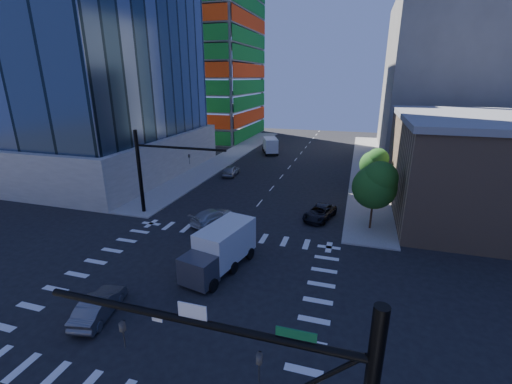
% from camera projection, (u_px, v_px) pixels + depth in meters
% --- Properties ---
extents(ground, '(160.00, 160.00, 0.00)m').
position_uv_depth(ground, '(190.00, 287.00, 24.50)').
color(ground, black).
rests_on(ground, ground).
extents(road_markings, '(20.00, 20.00, 0.01)m').
position_uv_depth(road_markings, '(190.00, 287.00, 24.49)').
color(road_markings, silver).
rests_on(road_markings, ground).
extents(sidewalk_ne, '(5.00, 60.00, 0.15)m').
position_uv_depth(sidewalk_ne, '(367.00, 166.00, 57.40)').
color(sidewalk_ne, gray).
rests_on(sidewalk_ne, ground).
extents(sidewalk_nw, '(5.00, 60.00, 0.15)m').
position_uv_depth(sidewalk_nw, '(228.00, 157.00, 64.20)').
color(sidewalk_nw, gray).
rests_on(sidewalk_nw, ground).
extents(construction_building, '(25.16, 34.50, 70.60)m').
position_uv_depth(construction_building, '(200.00, 31.00, 80.37)').
color(construction_building, gray).
rests_on(construction_building, ground).
extents(commercial_building, '(20.50, 22.50, 10.60)m').
position_uv_depth(commercial_building, '(498.00, 167.00, 35.99)').
color(commercial_building, '#8B6D51').
rests_on(commercial_building, ground).
extents(bg_building_ne, '(24.00, 30.00, 28.00)m').
position_uv_depth(bg_building_ne, '(457.00, 79.00, 62.66)').
color(bg_building_ne, slate).
rests_on(bg_building_ne, ground).
extents(signal_mast_nw, '(10.20, 0.40, 9.00)m').
position_uv_depth(signal_mast_nw, '(151.00, 165.00, 35.91)').
color(signal_mast_nw, black).
rests_on(signal_mast_nw, sidewalk_nw).
extents(tree_south, '(4.16, 4.16, 6.82)m').
position_uv_depth(tree_south, '(376.00, 184.00, 32.20)').
color(tree_south, '#382316').
rests_on(tree_south, sidewalk_ne).
extents(tree_north, '(3.54, 3.52, 5.78)m').
position_uv_depth(tree_north, '(375.00, 163.00, 43.24)').
color(tree_north, '#382316').
rests_on(tree_north, sidewalk_ne).
extents(car_nb_far, '(3.52, 5.41, 1.39)m').
position_uv_depth(car_nb_far, '(320.00, 213.00, 36.14)').
color(car_nb_far, black).
rests_on(car_nb_far, ground).
extents(car_sb_near, '(3.97, 5.46, 1.47)m').
position_uv_depth(car_sb_near, '(213.00, 216.00, 35.08)').
color(car_sb_near, '#B8B8B8').
rests_on(car_sb_near, ground).
extents(car_sb_mid, '(2.16, 4.72, 1.57)m').
position_uv_depth(car_sb_mid, '(231.00, 170.00, 52.25)').
color(car_sb_mid, '#9A9CA1').
rests_on(car_sb_mid, ground).
extents(car_sb_cross, '(2.39, 4.72, 1.48)m').
position_uv_depth(car_sb_cross, '(99.00, 306.00, 21.31)').
color(car_sb_cross, '#55565B').
rests_on(car_sb_cross, ground).
extents(box_truck_near, '(4.05, 6.87, 3.37)m').
position_uv_depth(box_truck_near, '(218.00, 253.00, 26.13)').
color(box_truck_near, black).
rests_on(box_truck_near, ground).
extents(box_truck_far, '(4.54, 6.47, 3.12)m').
position_uv_depth(box_truck_far, '(270.00, 146.00, 67.44)').
color(box_truck_far, black).
rests_on(box_truck_far, ground).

